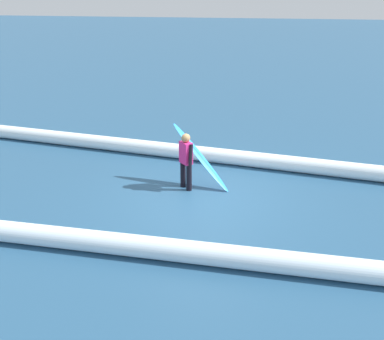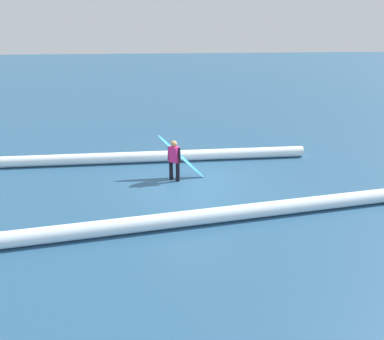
# 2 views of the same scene
# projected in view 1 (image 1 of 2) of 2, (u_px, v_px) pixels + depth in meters

# --- Properties ---
(ground_plane) EXTENTS (198.25, 198.25, 0.00)m
(ground_plane) POSITION_uv_depth(u_px,v_px,m) (202.00, 196.00, 10.50)
(ground_plane) COLOR #285274
(surfer) EXTENTS (0.41, 0.50, 1.44)m
(surfer) POSITION_uv_depth(u_px,v_px,m) (186.00, 158.00, 10.63)
(surfer) COLOR black
(surfer) RESTS_ON ground_plane
(surfboard) EXTENTS (1.68, 0.79, 1.53)m
(surfboard) POSITION_uv_depth(u_px,v_px,m) (201.00, 157.00, 10.87)
(surfboard) COLOR #268CE5
(surfboard) RESTS_ON ground_plane
(wave_crest_foreground) EXTENTS (14.81, 1.28, 0.44)m
(wave_crest_foreground) POSITION_uv_depth(u_px,v_px,m) (149.00, 148.00, 13.19)
(wave_crest_foreground) COLOR white
(wave_crest_foreground) RESTS_ON ground_plane
(wave_crest_midground) EXTENTS (17.84, 1.58, 0.42)m
(wave_crest_midground) POSITION_uv_depth(u_px,v_px,m) (218.00, 255.00, 7.72)
(wave_crest_midground) COLOR white
(wave_crest_midground) RESTS_ON ground_plane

